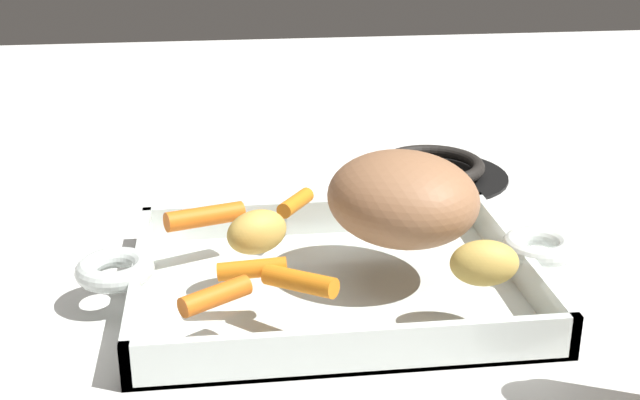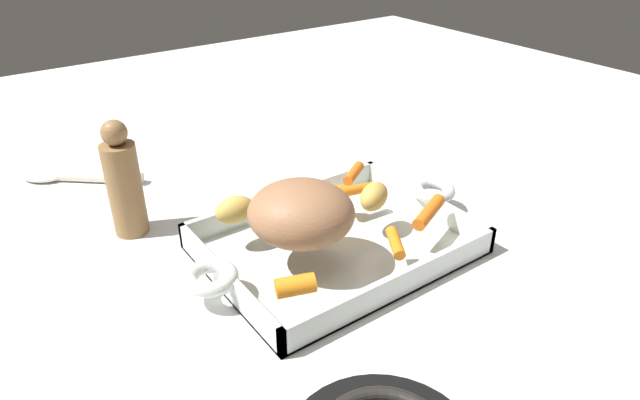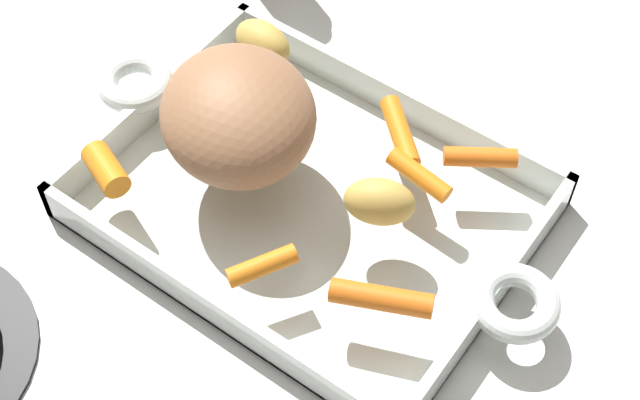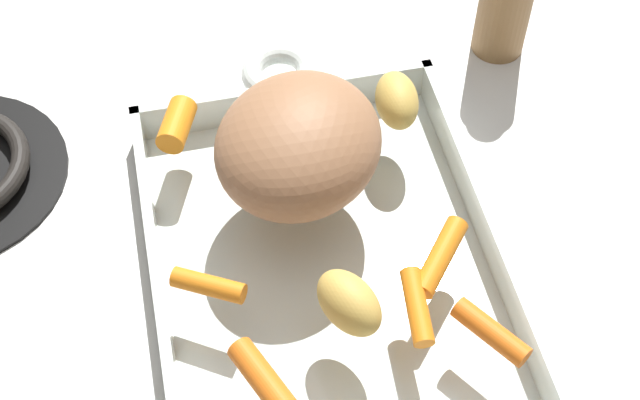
# 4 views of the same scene
# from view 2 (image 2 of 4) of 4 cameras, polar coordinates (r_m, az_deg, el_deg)

# --- Properties ---
(ground_plane) EXTENTS (2.19, 2.19, 0.00)m
(ground_plane) POSITION_cam_2_polar(r_m,az_deg,el_deg) (0.73, 1.63, -5.12)
(ground_plane) COLOR silver
(roasting_dish) EXTENTS (0.41, 0.25, 0.04)m
(roasting_dish) POSITION_cam_2_polar(r_m,az_deg,el_deg) (0.72, 1.64, -4.33)
(roasting_dish) COLOR silver
(roasting_dish) RESTS_ON ground_plane
(pork_roast) EXTENTS (0.17, 0.17, 0.08)m
(pork_roast) POSITION_cam_2_polar(r_m,az_deg,el_deg) (0.65, -1.94, -1.35)
(pork_roast) COLOR #976746
(pork_roast) RESTS_ON roasting_dish
(baby_carrot_northwest) EXTENTS (0.05, 0.04, 0.02)m
(baby_carrot_northwest) POSITION_cam_2_polar(r_m,az_deg,el_deg) (0.81, 3.48, 2.74)
(baby_carrot_northwest) COLOR orange
(baby_carrot_northwest) RESTS_ON roasting_dish
(baby_carrot_short) EXTENTS (0.07, 0.04, 0.02)m
(baby_carrot_short) POSITION_cam_2_polar(r_m,az_deg,el_deg) (0.72, 11.10, -1.22)
(baby_carrot_short) COLOR orange
(baby_carrot_short) RESTS_ON roasting_dish
(baby_carrot_northeast) EXTENTS (0.05, 0.02, 0.02)m
(baby_carrot_northeast) POSITION_cam_2_polar(r_m,az_deg,el_deg) (0.77, 3.74, 1.07)
(baby_carrot_northeast) COLOR orange
(baby_carrot_northeast) RESTS_ON roasting_dish
(baby_carrot_center_left) EXTENTS (0.04, 0.05, 0.02)m
(baby_carrot_center_left) POSITION_cam_2_polar(r_m,az_deg,el_deg) (0.66, 7.74, -4.36)
(baby_carrot_center_left) COLOR orange
(baby_carrot_center_left) RESTS_ON roasting_dish
(baby_carrot_center_right) EXTENTS (0.05, 0.04, 0.02)m
(baby_carrot_center_right) POSITION_cam_2_polar(r_m,az_deg,el_deg) (0.58, -2.53, -8.76)
(baby_carrot_center_right) COLOR orange
(baby_carrot_center_right) RESTS_ON roasting_dish
(baby_carrot_long) EXTENTS (0.06, 0.05, 0.02)m
(baby_carrot_long) POSITION_cam_2_polar(r_m,az_deg,el_deg) (0.77, 0.58, 1.17)
(baby_carrot_long) COLOR orange
(baby_carrot_long) RESTS_ON roasting_dish
(potato_golden_large) EXTENTS (0.06, 0.05, 0.04)m
(potato_golden_large) POSITION_cam_2_polar(r_m,az_deg,el_deg) (0.73, 5.59, 0.33)
(potato_golden_large) COLOR gold
(potato_golden_large) RESTS_ON roasting_dish
(potato_halved) EXTENTS (0.05, 0.04, 0.04)m
(potato_halved) POSITION_cam_2_polar(r_m,az_deg,el_deg) (0.71, -8.71, -0.98)
(potato_halved) COLOR gold
(potato_halved) RESTS_ON roasting_dish
(serving_spoon) EXTENTS (0.17, 0.15, 0.02)m
(serving_spoon) POSITION_cam_2_polar(r_m,az_deg,el_deg) (0.97, -23.83, 2.25)
(serving_spoon) COLOR white
(serving_spoon) RESTS_ON ground_plane
(pepper_mill) EXTENTS (0.05, 0.05, 0.16)m
(pepper_mill) POSITION_cam_2_polar(r_m,az_deg,el_deg) (0.77, -19.46, 1.63)
(pepper_mill) COLOR olive
(pepper_mill) RESTS_ON ground_plane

